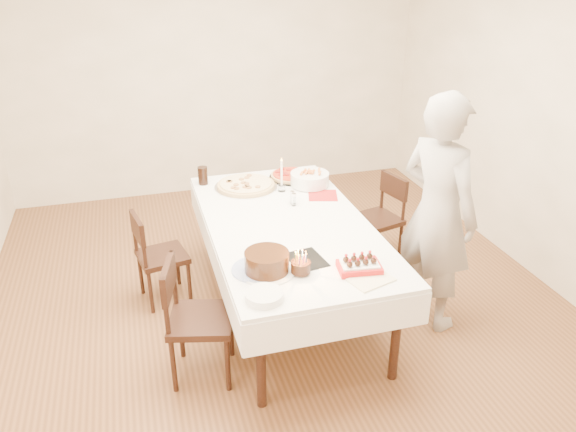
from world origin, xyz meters
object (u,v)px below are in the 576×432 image
object	(u,v)px
dining_table	(288,267)
birthday_cake	(301,262)
pizza_white	(246,185)
pizza_pepperoni	(291,176)
taper_candle	(282,175)
cola_glass	(203,176)
person	(437,213)
strawberry_box	(359,266)
layer_cake	(267,262)
pasta_bowl	(310,179)
chair_left_dessert	(201,320)
chair_right_savory	(377,220)
chair_left_savory	(162,256)

from	to	relation	value
dining_table	birthday_cake	bearing A→B (deg)	-99.84
pizza_white	pizza_pepperoni	distance (m)	0.43
taper_candle	cola_glass	size ratio (longest dim) A/B	1.92
person	strawberry_box	bearing A→B (deg)	96.52
pizza_pepperoni	layer_cake	world-z (taller)	layer_cake
pizza_white	pasta_bowl	distance (m)	0.53
cola_glass	taper_candle	bearing A→B (deg)	-29.09
chair_left_dessert	person	size ratio (longest dim) A/B	0.49
chair_right_savory	strawberry_box	bearing A→B (deg)	-133.58
chair_right_savory	strawberry_box	distance (m)	1.54
chair_left_savory	chair_left_dessert	distance (m)	0.98
pizza_white	strawberry_box	bearing A→B (deg)	-75.38
pasta_bowl	strawberry_box	xyz separation A→B (m)	(-0.13, -1.39, -0.03)
pasta_bowl	person	bearing A→B (deg)	-58.80
cola_glass	dining_table	bearing A→B (deg)	-62.00
pasta_bowl	taper_candle	bearing A→B (deg)	-168.89
chair_left_dessert	taper_candle	distance (m)	1.48
chair_right_savory	pasta_bowl	xyz separation A→B (m)	(-0.60, 0.09, 0.42)
layer_cake	birthday_cake	size ratio (longest dim) A/B	2.61
taper_candle	chair_right_savory	bearing A→B (deg)	-2.71
pizza_pepperoni	chair_left_dessert	bearing A→B (deg)	-126.02
dining_table	chair_right_savory	distance (m)	1.11
dining_table	strawberry_box	world-z (taller)	strawberry_box
pasta_bowl	layer_cake	size ratio (longest dim) A/B	0.92
chair_left_dessert	layer_cake	bearing A→B (deg)	-175.70
layer_cake	birthday_cake	bearing A→B (deg)	-20.83
pizza_pepperoni	cola_glass	distance (m)	0.76
chair_left_dessert	cola_glass	world-z (taller)	cola_glass
person	layer_cake	size ratio (longest dim) A/B	4.97
chair_left_dessert	person	xyz separation A→B (m)	(1.71, 0.16, 0.45)
pizza_white	cola_glass	distance (m)	0.38
pizza_white	pizza_pepperoni	xyz separation A→B (m)	(0.42, 0.10, 0.00)
cola_glass	birthday_cake	bearing A→B (deg)	-77.27
person	taper_candle	distance (m)	1.29
pizza_white	strawberry_box	xyz separation A→B (m)	(0.39, -1.49, 0.01)
dining_table	chair_left_dessert	xyz separation A→B (m)	(-0.73, -0.55, 0.05)
taper_candle	pizza_white	bearing A→B (deg)	149.68
pasta_bowl	layer_cake	distance (m)	1.42
person	birthday_cake	world-z (taller)	person
taper_candle	birthday_cake	distance (m)	1.29
chair_right_savory	pasta_bowl	world-z (taller)	pasta_bowl
chair_left_savory	pasta_bowl	xyz separation A→B (m)	(1.27, 0.21, 0.43)
pizza_white	chair_right_savory	bearing A→B (deg)	-9.89
chair_left_savory	pizza_white	distance (m)	0.90
person	pasta_bowl	xyz separation A→B (m)	(-0.61, 1.01, -0.06)
pizza_pepperoni	pasta_bowl	world-z (taller)	pasta_bowl
chair_left_savory	birthday_cake	world-z (taller)	birthday_cake
pizza_white	chair_left_dessert	bearing A→B (deg)	-114.45
chair_left_dessert	birthday_cake	distance (m)	0.75
dining_table	layer_cake	xyz separation A→B (m)	(-0.31, -0.62, 0.44)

